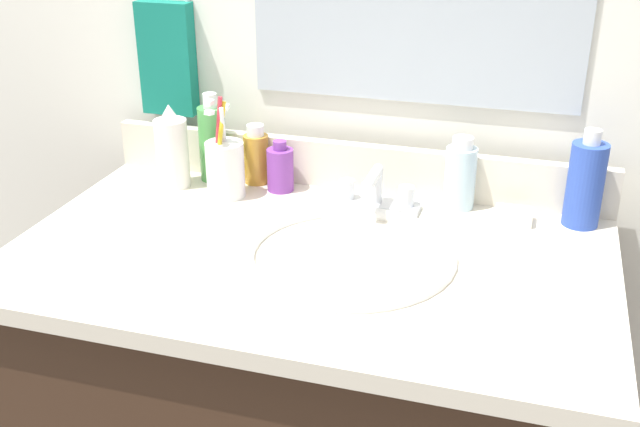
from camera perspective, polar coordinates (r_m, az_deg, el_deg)
name	(u,v)px	position (r m, az deg, el deg)	size (l,w,h in m)	color
countertop	(308,259)	(1.25, -0.87, -3.42)	(0.97, 0.58, 0.03)	beige
backsplash	(352,166)	(1.47, 2.38, 3.54)	(0.97, 0.02, 0.09)	beige
back_wall	(357,258)	(1.62, 2.79, -3.29)	(2.07, 0.04, 1.30)	white
hand_towel	(167,59)	(1.57, -11.25, 11.19)	(0.11, 0.04, 0.22)	#147260
sink_basin	(347,273)	(1.24, 2.05, -4.46)	(0.35, 0.35, 0.11)	white
faucet	(376,195)	(1.38, 4.14, 1.39)	(0.16, 0.10, 0.08)	silver
bottle_cream_purple	(280,169)	(1.46, -2.97, 3.35)	(0.05, 0.05, 0.10)	#7A3899
bottle_lotion_white	(172,150)	(1.49, -10.92, 4.64)	(0.06, 0.06, 0.16)	white
bottle_oil_amber	(256,156)	(1.50, -4.75, 4.25)	(0.05, 0.05, 0.12)	gold
bottle_gel_clear	(460,175)	(1.40, 10.36, 2.80)	(0.06, 0.06, 0.13)	silver
bottle_shampoo_blue	(585,183)	(1.38, 19.09, 2.13)	(0.06, 0.06, 0.17)	#2D4CB2
bottle_toner_green	(212,142)	(1.51, -7.99, 5.28)	(0.05, 0.05, 0.17)	#4C9E4C
cup_white_ceramic	(225,168)	(1.44, -7.07, 3.40)	(0.07, 0.08, 0.19)	white
soap_bar	(514,216)	(1.38, 14.17, -0.16)	(0.06, 0.04, 0.02)	white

